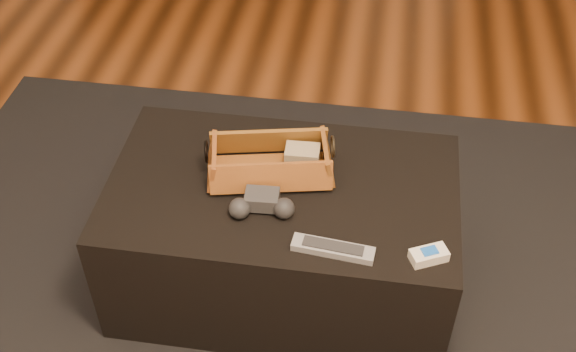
# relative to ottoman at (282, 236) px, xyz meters

# --- Properties ---
(floor) EXTENTS (5.00, 5.50, 0.01)m
(floor) POSITION_rel_ottoman_xyz_m (-0.24, -0.23, -0.23)
(floor) COLOR brown
(floor) RESTS_ON ground
(area_rug) EXTENTS (2.60, 2.00, 0.01)m
(area_rug) POSITION_rel_ottoman_xyz_m (0.00, -0.05, -0.22)
(area_rug) COLOR black
(area_rug) RESTS_ON floor
(ottoman) EXTENTS (1.00, 0.60, 0.42)m
(ottoman) POSITION_rel_ottoman_xyz_m (0.00, 0.00, 0.00)
(ottoman) COLOR black
(ottoman) RESTS_ON area_rug
(tv_remote) EXTENTS (0.19, 0.10, 0.02)m
(tv_remote) POSITION_rel_ottoman_xyz_m (-0.06, 0.03, 0.23)
(tv_remote) COLOR black
(tv_remote) RESTS_ON wicker_basket
(cloth_bundle) EXTENTS (0.10, 0.07, 0.05)m
(cloth_bundle) POSITION_rel_ottoman_xyz_m (0.04, 0.09, 0.25)
(cloth_bundle) COLOR tan
(cloth_bundle) RESTS_ON wicker_basket
(wicker_basket) EXTENTS (0.39, 0.26, 0.13)m
(wicker_basket) POSITION_rel_ottoman_xyz_m (-0.04, 0.05, 0.25)
(wicker_basket) COLOR #B16227
(wicker_basket) RESTS_ON ottoman
(game_controller) EXTENTS (0.19, 0.11, 0.06)m
(game_controller) POSITION_rel_ottoman_xyz_m (-0.04, -0.11, 0.24)
(game_controller) COLOR #2F3032
(game_controller) RESTS_ON ottoman
(silver_remote) EXTENTS (0.22, 0.07, 0.02)m
(silver_remote) POSITION_rel_ottoman_xyz_m (0.17, -0.22, 0.22)
(silver_remote) COLOR #9B9DA2
(silver_remote) RESTS_ON ottoman
(cream_gadget) EXTENTS (0.11, 0.08, 0.04)m
(cream_gadget) POSITION_rel_ottoman_xyz_m (0.41, -0.21, 0.23)
(cream_gadget) COLOR white
(cream_gadget) RESTS_ON ottoman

